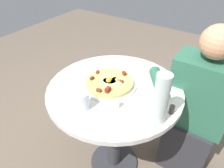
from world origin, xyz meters
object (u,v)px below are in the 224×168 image
object	(u,v)px
pepper_shaker	(172,109)
person_seated	(194,115)
water_glass	(83,101)
dining_table	(114,110)
bread_plate	(153,79)
salt_shaker	(117,103)
fork	(133,66)
pizza_plate	(109,85)
breakfast_pizza	(109,82)
water_bottle	(161,99)
knife	(135,64)

from	to	relation	value
pepper_shaker	person_seated	bearing A→B (deg)	76.81
person_seated	water_glass	size ratio (longest dim) A/B	11.29
dining_table	pepper_shaker	bearing A→B (deg)	-3.33
bread_plate	salt_shaker	distance (m)	0.34
fork	water_glass	bearing A→B (deg)	-99.02
pizza_plate	pepper_shaker	size ratio (longest dim) A/B	6.71
person_seated	pizza_plate	distance (m)	0.62
dining_table	breakfast_pizza	world-z (taller)	breakfast_pizza
person_seated	water_bottle	world-z (taller)	person_seated
person_seated	water_bottle	bearing A→B (deg)	-105.63
breakfast_pizza	person_seated	bearing A→B (deg)	33.48
pizza_plate	knife	bearing A→B (deg)	88.30
breakfast_pizza	bread_plate	world-z (taller)	breakfast_pizza
water_bottle	water_glass	bearing A→B (deg)	-159.36
fork	pizza_plate	bearing A→B (deg)	-100.12
person_seated	breakfast_pizza	size ratio (longest dim) A/B	3.96
fork	water_bottle	distance (m)	0.53
breakfast_pizza	pepper_shaker	bearing A→B (deg)	-2.64
person_seated	fork	bearing A→B (deg)	-174.95
bread_plate	water_glass	size ratio (longest dim) A/B	1.50
pepper_shaker	fork	bearing A→B (deg)	142.81
dining_table	pepper_shaker	distance (m)	0.41
fork	person_seated	bearing A→B (deg)	-2.20
breakfast_pizza	knife	xyz separation A→B (m)	(0.01, 0.31, -0.02)
water_glass	salt_shaker	xyz separation A→B (m)	(0.15, 0.10, -0.02)
knife	water_glass	xyz separation A→B (m)	(-0.01, -0.55, 0.04)
dining_table	water_glass	bearing A→B (deg)	-99.14
water_glass	pepper_shaker	xyz separation A→B (m)	(0.40, 0.22, -0.03)
breakfast_pizza	knife	distance (m)	0.31
person_seated	water_glass	world-z (taller)	person_seated
knife	water_bottle	world-z (taller)	water_bottle
knife	water_glass	bearing A→B (deg)	-98.43
person_seated	salt_shaker	bearing A→B (deg)	-126.40
breakfast_pizza	dining_table	bearing A→B (deg)	4.29
fork	water_glass	xyz separation A→B (m)	(-0.02, -0.51, 0.04)
person_seated	breakfast_pizza	bearing A→B (deg)	-146.52
bread_plate	water_glass	world-z (taller)	water_glass
water_bottle	person_seated	bearing A→B (deg)	74.37
breakfast_pizza	salt_shaker	xyz separation A→B (m)	(0.14, -0.14, 0.00)
dining_table	breakfast_pizza	bearing A→B (deg)	-175.71
person_seated	salt_shaker	distance (m)	0.62
person_seated	water_glass	bearing A→B (deg)	-130.80
pizza_plate	breakfast_pizza	distance (m)	0.02
dining_table	bread_plate	bearing A→B (deg)	51.84
dining_table	knife	size ratio (longest dim) A/B	4.52
dining_table	pizza_plate	distance (m)	0.19
water_bottle	dining_table	bearing A→B (deg)	161.69
dining_table	water_bottle	bearing A→B (deg)	-18.31
bread_plate	person_seated	bearing A→B (deg)	21.70
pizza_plate	bread_plate	xyz separation A→B (m)	(0.19, 0.20, -0.00)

